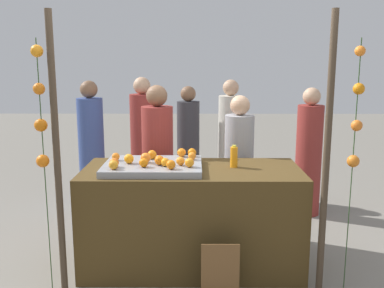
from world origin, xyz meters
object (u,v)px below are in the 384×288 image
(stall_counter, at_px, (192,217))
(chalkboard_sign, at_px, (220,273))
(orange_0, at_px, (165,162))
(orange_1, at_px, (152,155))
(juice_bottle, at_px, (234,157))
(vendor_left, at_px, (158,168))
(vendor_right, at_px, (239,172))

(stall_counter, relative_size, chalkboard_sign, 3.94)
(orange_0, relative_size, chalkboard_sign, 0.15)
(orange_0, height_order, chalkboard_sign, orange_0)
(stall_counter, height_order, orange_1, orange_1)
(juice_bottle, relative_size, vendor_left, 0.12)
(chalkboard_sign, bearing_deg, vendor_right, 78.57)
(vendor_left, bearing_deg, juice_bottle, -39.39)
(orange_0, xyz_separation_m, chalkboard_sign, (0.46, -0.48, -0.80))
(stall_counter, distance_m, vendor_right, 0.90)
(orange_1, relative_size, chalkboard_sign, 0.17)
(juice_bottle, relative_size, chalkboard_sign, 0.41)
(chalkboard_sign, xyz_separation_m, vendor_right, (0.27, 1.35, 0.49))
(orange_1, bearing_deg, juice_bottle, -4.52)
(orange_0, xyz_separation_m, vendor_right, (0.74, 0.87, -0.32))
(stall_counter, bearing_deg, vendor_left, 118.67)
(vendor_left, height_order, vendor_right, vendor_left)
(orange_0, relative_size, vendor_right, 0.05)
(stall_counter, bearing_deg, vendor_right, 54.38)
(stall_counter, bearing_deg, orange_0, -144.79)
(orange_0, xyz_separation_m, vendor_left, (-0.14, 0.85, -0.27))
(vendor_left, bearing_deg, orange_1, -90.26)
(orange_1, distance_m, chalkboard_sign, 1.26)
(orange_1, height_order, vendor_right, vendor_right)
(orange_0, bearing_deg, vendor_right, 49.67)
(orange_0, relative_size, juice_bottle, 0.37)
(orange_0, bearing_deg, stall_counter, 35.21)
(juice_bottle, bearing_deg, chalkboard_sign, -102.74)
(stall_counter, xyz_separation_m, vendor_right, (0.50, 0.70, 0.25))
(stall_counter, bearing_deg, chalkboard_sign, -70.23)
(stall_counter, xyz_separation_m, vendor_left, (-0.37, 0.68, 0.30))
(orange_0, bearing_deg, vendor_left, 99.44)
(stall_counter, relative_size, orange_0, 26.21)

